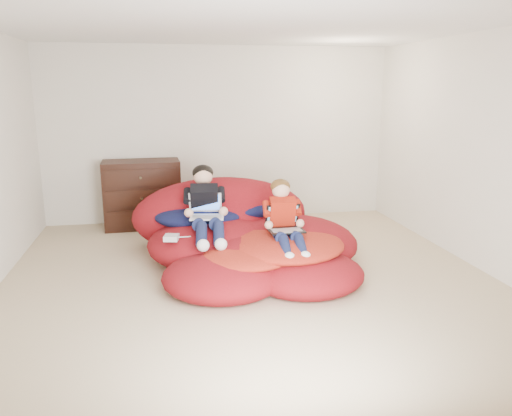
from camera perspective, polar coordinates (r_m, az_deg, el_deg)
The scene contains 9 objects.
room_shell at distance 5.13m, azimuth -0.73°, elevation -5.75°, with size 5.10×5.10×2.77m.
dresser at distance 7.14m, azimuth -12.85°, elevation 1.56°, with size 1.06×0.60×0.94m.
beanbag_pile at distance 5.58m, azimuth -1.15°, elevation -3.58°, with size 2.54×2.39×0.95m.
cream_pillow at distance 6.10m, azimuth -6.57°, elevation 1.21°, with size 0.43×0.27×0.27m, color white.
older_boy at distance 5.44m, azimuth -5.78°, elevation 0.48°, with size 0.35×1.07×0.72m.
younger_boy at distance 5.13m, azimuth 3.28°, elevation -1.05°, with size 0.30×0.87×0.68m.
laptop_white at distance 5.41m, azimuth -5.71°, elevation -0.29°, with size 0.39×0.40×0.25m.
laptop_black at distance 5.15m, azimuth 3.28°, elevation -1.76°, with size 0.36×0.36×0.25m.
power_adapter at distance 5.20m, azimuth -9.64°, elevation -3.36°, with size 0.14×0.14×0.05m, color silver.
Camera 1 is at (-0.84, -4.77, 1.93)m, focal length 35.00 mm.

